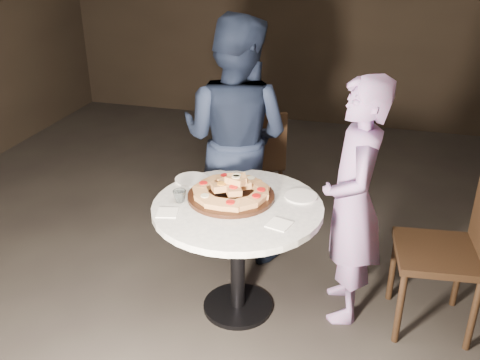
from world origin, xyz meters
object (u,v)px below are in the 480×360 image
object	(u,v)px
focaccia_pile	(232,189)
diner_navy	(235,138)
chair_far	(256,155)
chair_right	(459,243)
table	(238,225)
diner_teal	(353,203)
serving_board	(231,196)
water_glass	(180,196)

from	to	relation	value
focaccia_pile	diner_navy	size ratio (longest dim) A/B	0.27
focaccia_pile	chair_far	bearing A→B (deg)	96.57
chair_far	chair_right	bearing A→B (deg)	121.60
table	chair_far	xyz separation A→B (m)	(-0.19, 1.19, -0.08)
diner_navy	diner_teal	world-z (taller)	diner_navy
serving_board	diner_navy	distance (m)	0.68
table	diner_teal	world-z (taller)	diner_teal
table	chair_far	size ratio (longest dim) A/B	1.30
water_glass	focaccia_pile	bearing A→B (deg)	25.29
chair_far	diner_navy	xyz separation A→B (m)	(-0.04, -0.47, 0.32)
serving_board	focaccia_pile	distance (m)	0.05
serving_board	diner_navy	bearing A→B (deg)	103.88
serving_board	chair_right	distance (m)	1.29
focaccia_pile	chair_right	xyz separation A→B (m)	(1.27, 0.11, -0.22)
focaccia_pile	water_glass	size ratio (longest dim) A/B	5.93
water_glass	diner_teal	world-z (taller)	diner_teal
table	serving_board	distance (m)	0.17
table	water_glass	distance (m)	0.37
chair_right	diner_teal	xyz separation A→B (m)	(-0.59, -0.01, 0.17)
focaccia_pile	chair_far	world-z (taller)	chair_far
water_glass	serving_board	bearing A→B (deg)	25.22
table	chair_far	bearing A→B (deg)	98.81
water_glass	chair_right	size ratio (longest dim) A/B	0.08
chair_far	diner_teal	size ratio (longest dim) A/B	0.61
chair_far	water_glass	bearing A→B (deg)	60.98
water_glass	diner_navy	size ratio (longest dim) A/B	0.05
water_glass	chair_right	distance (m)	1.57
water_glass	chair_far	world-z (taller)	chair_far
serving_board	chair_far	size ratio (longest dim) A/B	0.56
diner_navy	serving_board	bearing A→B (deg)	113.67
focaccia_pile	diner_teal	bearing A→B (deg)	8.51
focaccia_pile	water_glass	xyz separation A→B (m)	(-0.27, -0.13, -0.02)
water_glass	chair_far	xyz separation A→B (m)	(0.14, 1.25, -0.25)
focaccia_pile	diner_teal	size ratio (longest dim) A/B	0.31
diner_navy	chair_far	bearing A→B (deg)	-84.58
water_glass	chair_far	distance (m)	1.28
chair_far	diner_navy	bearing A→B (deg)	63.01
serving_board	water_glass	world-z (taller)	water_glass
table	water_glass	bearing A→B (deg)	-170.33
table	focaccia_pile	world-z (taller)	focaccia_pile
serving_board	chair_far	distance (m)	1.15
water_glass	chair_far	size ratio (longest dim) A/B	0.09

